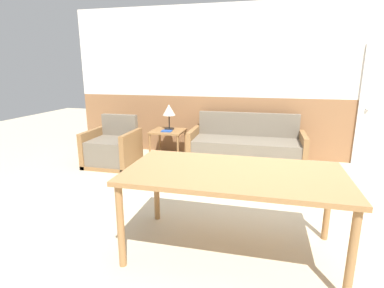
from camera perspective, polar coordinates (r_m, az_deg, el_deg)
ground_plane at (r=3.31m, az=12.19°, el=-15.07°), size 16.00×16.00×0.00m
wall_back at (r=5.54m, az=13.82°, el=11.17°), size 7.20×0.06×2.70m
couch at (r=5.16m, az=10.20°, el=-1.03°), size 1.89×0.78×0.85m
armchair at (r=5.24m, az=-14.89°, el=-1.03°), size 0.80×0.75×0.82m
side_table at (r=5.41m, az=-4.57°, el=1.80°), size 0.57×0.57×0.52m
table_lamp at (r=5.44m, az=-4.41°, el=6.28°), size 0.23×0.23×0.45m
book_stack at (r=5.29m, az=-4.84°, el=2.49°), size 0.19×0.16×0.02m
dining_table at (r=2.58m, az=7.90°, el=-6.61°), size 1.83×0.95×0.76m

